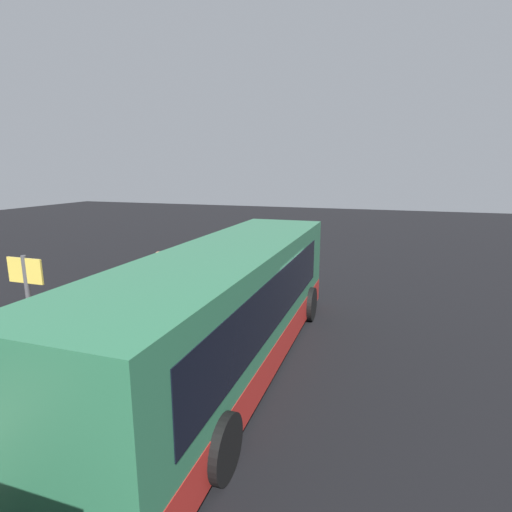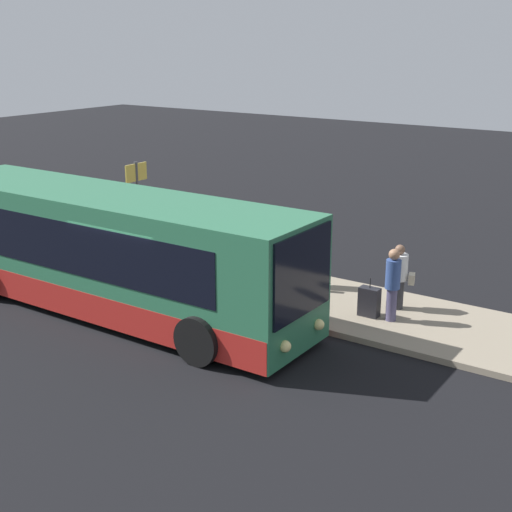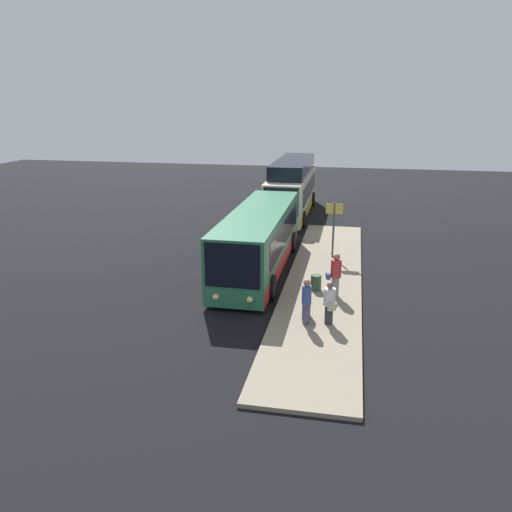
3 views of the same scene
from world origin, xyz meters
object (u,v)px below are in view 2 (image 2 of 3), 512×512
object	(u,v)px
passenger_with_bags	(393,282)
bus_lead	(109,253)
trash_bin	(267,278)
suitcase	(369,302)
sign_post	(137,195)
passenger_waiting	(399,275)
passenger_boarding	(303,250)

from	to	relation	value
passenger_with_bags	bus_lead	bearing A→B (deg)	-83.47
passenger_with_bags	trash_bin	bearing A→B (deg)	-110.10
bus_lead	suitcase	xyz separation A→B (m)	(5.50, 2.81, -0.95)
suitcase	trash_bin	bearing A→B (deg)	177.73
sign_post	trash_bin	size ratio (longest dim) A/B	4.30
bus_lead	trash_bin	distance (m)	4.02
passenger_with_bags	passenger_waiting	bearing A→B (deg)	174.04
bus_lead	passenger_waiting	bearing A→B (deg)	31.98
passenger_boarding	sign_post	bearing A→B (deg)	-13.07
passenger_waiting	trash_bin	size ratio (longest dim) A/B	2.43
passenger_boarding	trash_bin	world-z (taller)	passenger_boarding
passenger_waiting	passenger_with_bags	xyz separation A→B (m)	(0.18, -0.80, 0.10)
bus_lead	trash_bin	xyz separation A→B (m)	(2.57, 2.93, -0.97)
suitcase	passenger_with_bags	bearing A→B (deg)	4.02
bus_lead	passenger_boarding	bearing A→B (deg)	49.97
bus_lead	passenger_with_bags	size ratio (longest dim) A/B	6.29
bus_lead	passenger_with_bags	distance (m)	6.68
bus_lead	trash_bin	world-z (taller)	bus_lead
passenger_with_bags	trash_bin	size ratio (longest dim) A/B	2.62
sign_post	passenger_boarding	bearing A→B (deg)	3.83
bus_lead	sign_post	bearing A→B (deg)	123.50
sign_post	trash_bin	distance (m)	5.06
trash_bin	passenger_boarding	bearing A→B (deg)	55.00
passenger_boarding	passenger_with_bags	xyz separation A→B (m)	(2.89, -0.89, -0.03)
passenger_with_bags	passenger_boarding	bearing A→B (deg)	-125.85
trash_bin	passenger_waiting	bearing A→B (deg)	12.40
passenger_waiting	suitcase	xyz separation A→B (m)	(-0.35, -0.84, -0.49)
bus_lead	suitcase	size ratio (longest dim) A/B	11.50
sign_post	passenger_waiting	bearing A→B (deg)	1.93
passenger_with_bags	sign_post	size ratio (longest dim) A/B	0.61
bus_lead	passenger_with_bags	xyz separation A→B (m)	(6.03, 2.85, -0.36)
passenger_waiting	trash_bin	distance (m)	3.39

